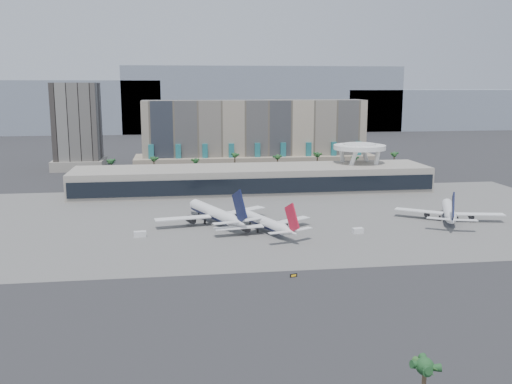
{
  "coord_description": "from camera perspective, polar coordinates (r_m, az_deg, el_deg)",
  "views": [
    {
      "loc": [
        -36.54,
        -158.47,
        50.99
      ],
      "look_at": [
        -8.32,
        40.0,
        13.06
      ],
      "focal_mm": 40.0,
      "sensor_mm": 36.0,
      "label": 1
    }
  ],
  "objects": [
    {
      "name": "ground",
      "position": [
        170.44,
        4.7,
        -6.73
      ],
      "size": [
        900.0,
        900.0,
        0.0
      ],
      "primitive_type": "plane",
      "color": "#232326",
      "rests_on": "ground"
    },
    {
      "name": "apron_pad",
      "position": [
        222.49,
        1.58,
        -2.53
      ],
      "size": [
        260.0,
        130.0,
        0.06
      ],
      "primitive_type": "cube",
      "color": "#5B5B59",
      "rests_on": "ground"
    },
    {
      "name": "mountain_ridge",
      "position": [
        632.12,
        -2.26,
        8.79
      ],
      "size": [
        680.0,
        60.0,
        70.0
      ],
      "color": "gray",
      "rests_on": "ground"
    },
    {
      "name": "hotel",
      "position": [
        337.86,
        -0.13,
        4.91
      ],
      "size": [
        140.0,
        30.0,
        42.0
      ],
      "color": "tan",
      "rests_on": "ground"
    },
    {
      "name": "office_tower",
      "position": [
        364.29,
        -17.39,
        5.81
      ],
      "size": [
        30.0,
        30.0,
        52.0
      ],
      "color": "black",
      "rests_on": "ground"
    },
    {
      "name": "terminal",
      "position": [
        274.42,
        -0.33,
        1.39
      ],
      "size": [
        170.0,
        32.5,
        14.5
      ],
      "color": "#AAA495",
      "rests_on": "ground"
    },
    {
      "name": "saucer_structure",
      "position": [
        291.16,
        10.31,
        4.13
      ],
      "size": [
        26.0,
        26.0,
        21.89
      ],
      "color": "white",
      "rests_on": "ground"
    },
    {
      "name": "palm_row",
      "position": [
        309.24,
        0.07,
        3.19
      ],
      "size": [
        157.8,
        2.8,
        13.1
      ],
      "color": "brown",
      "rests_on": "ground"
    },
    {
      "name": "airliner_left",
      "position": [
        212.04,
        -4.18,
        -2.1
      ],
      "size": [
        42.69,
        44.02,
        16.09
      ],
      "rotation": [
        0.0,
        0.0,
        0.39
      ],
      "color": "white",
      "rests_on": "ground"
    },
    {
      "name": "airliner_centre",
      "position": [
        199.3,
        1.03,
        -3.09
      ],
      "size": [
        36.31,
        37.47,
        13.6
      ],
      "rotation": [
        0.0,
        0.0,
        0.37
      ],
      "color": "white",
      "rests_on": "ground"
    },
    {
      "name": "airliner_right",
      "position": [
        228.18,
        18.75,
        -1.84
      ],
      "size": [
        37.98,
        39.13,
        14.38
      ],
      "rotation": [
        0.0,
        0.0,
        -0.41
      ],
      "color": "white",
      "rests_on": "ground"
    },
    {
      "name": "service_vehicle_a",
      "position": [
        197.61,
        -11.53,
        -4.16
      ],
      "size": [
        4.28,
        2.33,
        2.02
      ],
      "primitive_type": "cube",
      "rotation": [
        0.0,
        0.0,
        0.08
      ],
      "color": "silver",
      "rests_on": "ground"
    },
    {
      "name": "service_vehicle_b",
      "position": [
        201.55,
        10.14,
        -3.83
      ],
      "size": [
        4.01,
        2.69,
        1.91
      ],
      "primitive_type": "cube",
      "rotation": [
        0.0,
        0.0,
        0.16
      ],
      "color": "silver",
      "rests_on": "ground"
    },
    {
      "name": "taxiway_sign",
      "position": [
        155.09,
        3.78,
        -8.32
      ],
      "size": [
        2.05,
        0.86,
        0.93
      ],
      "rotation": [
        0.0,
        0.0,
        0.29
      ],
      "color": "black",
      "rests_on": "ground"
    },
    {
      "name": "near_palm_a",
      "position": [
        95.16,
        16.49,
        -17.12
      ],
      "size": [
        6.0,
        6.0,
        10.05
      ],
      "color": "brown",
      "rests_on": "ground"
    }
  ]
}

